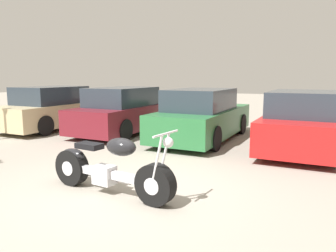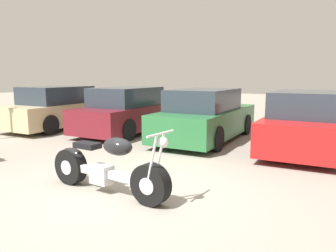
{
  "view_description": "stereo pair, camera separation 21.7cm",
  "coord_description": "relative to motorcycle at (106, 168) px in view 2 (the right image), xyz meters",
  "views": [
    {
      "loc": [
        2.85,
        -4.27,
        1.87
      ],
      "look_at": [
        -0.05,
        1.63,
        0.85
      ],
      "focal_mm": 35.0,
      "sensor_mm": 36.0,
      "label": 1
    },
    {
      "loc": [
        3.04,
        -4.17,
        1.87
      ],
      "look_at": [
        -0.05,
        1.63,
        0.85
      ],
      "focal_mm": 35.0,
      "sensor_mm": 36.0,
      "label": 2
    }
  ],
  "objects": [
    {
      "name": "parked_car_green",
      "position": [
        -0.23,
        4.9,
        0.27
      ],
      "size": [
        1.79,
        4.42,
        1.49
      ],
      "color": "#286B38",
      "rests_on": "ground_plane"
    },
    {
      "name": "motorcycle",
      "position": [
        0.0,
        0.0,
        0.0
      ],
      "size": [
        2.35,
        0.69,
        1.09
      ],
      "color": "black",
      "rests_on": "ground_plane"
    },
    {
      "name": "parked_car_champagne",
      "position": [
        -5.67,
        4.57,
        0.27
      ],
      "size": [
        1.79,
        4.42,
        1.49
      ],
      "color": "#C6B284",
      "rests_on": "ground_plane"
    },
    {
      "name": "parked_car_red",
      "position": [
        2.49,
        4.84,
        0.27
      ],
      "size": [
        1.79,
        4.42,
        1.49
      ],
      "color": "red",
      "rests_on": "ground_plane"
    },
    {
      "name": "ground_plane",
      "position": [
        0.2,
        0.19,
        -0.42
      ],
      "size": [
        60.0,
        60.0,
        0.0
      ],
      "primitive_type": "plane",
      "color": "gray"
    },
    {
      "name": "parked_car_maroon",
      "position": [
        -2.95,
        4.96,
        0.27
      ],
      "size": [
        1.79,
        4.42,
        1.49
      ],
      "color": "maroon",
      "rests_on": "ground_plane"
    }
  ]
}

